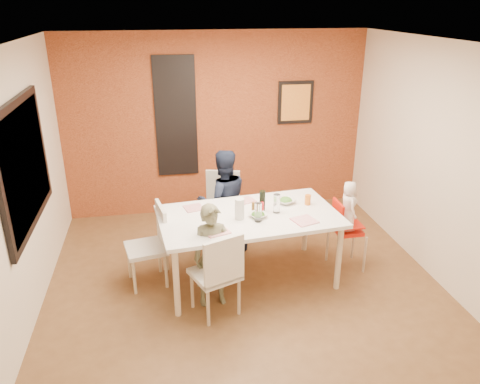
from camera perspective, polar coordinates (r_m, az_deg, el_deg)
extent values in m
plane|color=brown|center=(5.56, 0.57, -11.23)|extent=(4.50, 4.50, 0.00)
cube|color=white|center=(4.65, 0.70, 17.70)|extent=(4.50, 4.50, 0.02)
cube|color=beige|center=(7.07, -2.87, 8.18)|extent=(4.50, 0.02, 2.70)
cube|color=beige|center=(3.01, 9.01, -12.97)|extent=(4.50, 0.02, 2.70)
cube|color=beige|center=(5.05, -25.30, 0.13)|extent=(0.02, 4.50, 2.70)
cube|color=beige|center=(5.79, 23.09, 3.16)|extent=(0.02, 4.50, 2.70)
cube|color=maroon|center=(7.05, -2.85, 8.14)|extent=(4.50, 0.02, 2.70)
cube|color=black|center=(5.16, -24.83, 3.03)|extent=(0.05, 1.70, 1.30)
cube|color=black|center=(5.16, -24.67, 3.05)|extent=(0.02, 1.55, 1.15)
cube|color=silver|center=(6.95, -7.83, 9.03)|extent=(0.55, 0.03, 1.70)
cube|color=black|center=(6.95, -7.82, 9.02)|extent=(0.60, 0.03, 1.76)
cube|color=black|center=(7.22, 6.78, 10.79)|extent=(0.54, 0.03, 0.64)
cube|color=gold|center=(7.20, 6.81, 10.76)|extent=(0.44, 0.01, 0.54)
cube|color=white|center=(5.28, 1.09, -3.01)|extent=(2.11, 1.30, 0.04)
cylinder|color=beige|center=(4.92, -7.76, -10.92)|extent=(0.07, 0.07, 0.79)
cylinder|color=beige|center=(5.72, -9.18, -5.90)|extent=(0.07, 0.07, 0.79)
cylinder|color=beige|center=(5.41, 11.94, -7.87)|extent=(0.07, 0.07, 0.79)
cylinder|color=beige|center=(6.15, 7.99, -3.71)|extent=(0.07, 0.07, 0.79)
cube|color=white|center=(4.91, -3.10, -9.97)|extent=(0.57, 0.57, 0.05)
cube|color=white|center=(4.63, -1.95, -8.48)|extent=(0.43, 0.20, 0.50)
cylinder|color=tan|center=(5.25, -2.25, -10.69)|extent=(0.04, 0.04, 0.43)
cylinder|color=tan|center=(4.99, -0.15, -12.63)|extent=(0.04, 0.04, 0.43)
cylinder|color=tan|center=(5.11, -5.86, -11.81)|extent=(0.04, 0.04, 0.43)
cylinder|color=tan|center=(4.84, -3.91, -13.89)|extent=(0.04, 0.04, 0.43)
cube|color=beige|center=(6.23, -2.26, -2.48)|extent=(0.55, 0.55, 0.05)
cube|color=beige|center=(6.31, -2.08, 0.43)|extent=(0.45, 0.16, 0.52)
cylinder|color=beige|center=(6.19, -4.13, -5.17)|extent=(0.04, 0.04, 0.45)
cylinder|color=beige|center=(6.52, -3.66, -3.67)|extent=(0.04, 0.04, 0.45)
cylinder|color=beige|center=(6.15, -0.69, -5.31)|extent=(0.04, 0.04, 0.45)
cylinder|color=beige|center=(6.48, -0.40, -3.79)|extent=(0.04, 0.04, 0.45)
cube|color=silver|center=(5.48, -11.40, -6.76)|extent=(0.52, 0.52, 0.05)
cube|color=silver|center=(5.39, -9.51, -4.10)|extent=(0.12, 0.44, 0.50)
cylinder|color=#C5B492|center=(5.73, -13.34, -8.25)|extent=(0.04, 0.04, 0.43)
cylinder|color=#C5B492|center=(5.78, -9.78, -7.69)|extent=(0.04, 0.04, 0.43)
cylinder|color=#C5B492|center=(5.42, -12.76, -10.09)|extent=(0.04, 0.04, 0.43)
cylinder|color=#C5B492|center=(5.47, -8.99, -9.49)|extent=(0.04, 0.04, 0.43)
cube|color=red|center=(5.82, 12.97, -4.57)|extent=(0.31, 0.31, 0.05)
cube|color=red|center=(5.68, 11.80, -2.88)|extent=(0.03, 0.31, 0.36)
cube|color=red|center=(5.78, 13.05, -3.81)|extent=(0.31, 0.31, 0.02)
cylinder|color=tan|center=(5.87, 14.97, -7.41)|extent=(0.03, 0.03, 0.48)
cylinder|color=tan|center=(5.74, 11.83, -7.83)|extent=(0.03, 0.03, 0.48)
cylinder|color=tan|center=(6.14, 13.62, -5.87)|extent=(0.03, 0.03, 0.48)
cylinder|color=tan|center=(6.02, 10.60, -6.23)|extent=(0.03, 0.03, 0.48)
imported|color=#5E5D43|center=(4.98, -3.37, -7.76)|extent=(0.45, 0.31, 1.16)
imported|color=black|center=(5.99, -2.07, -1.17)|extent=(0.72, 0.58, 1.38)
imported|color=silver|center=(5.67, 13.07, -1.65)|extent=(0.20, 0.30, 0.61)
cube|color=white|center=(4.91, -2.92, -4.75)|extent=(0.31, 0.31, 0.01)
cube|color=silver|center=(5.63, 0.75, -1.02)|extent=(0.25, 0.25, 0.01)
cube|color=white|center=(5.17, 7.86, -3.47)|extent=(0.30, 0.30, 0.01)
cube|color=silver|center=(5.46, -5.65, -1.94)|extent=(0.25, 0.25, 0.01)
imported|color=white|center=(5.21, 2.21, -2.85)|extent=(0.26, 0.26, 0.05)
imported|color=silver|center=(5.59, 5.60, -1.08)|extent=(0.29, 0.29, 0.05)
cylinder|color=black|center=(5.30, 2.73, -1.15)|extent=(0.07, 0.07, 0.26)
cylinder|color=white|center=(5.08, 2.24, -2.48)|extent=(0.08, 0.08, 0.22)
cylinder|color=white|center=(5.30, 4.49, -1.41)|extent=(0.08, 0.08, 0.22)
cylinder|color=silver|center=(5.13, -0.06, -2.06)|extent=(0.11, 0.11, 0.24)
cylinder|color=red|center=(5.27, 2.74, -1.97)|extent=(0.04, 0.04, 0.14)
cylinder|color=#336D24|center=(5.28, 2.57, -1.96)|extent=(0.03, 0.03, 0.13)
cylinder|color=brown|center=(5.29, 1.61, -1.92)|extent=(0.03, 0.03, 0.13)
cylinder|color=orange|center=(5.57, 8.26, -0.95)|extent=(0.07, 0.07, 0.12)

